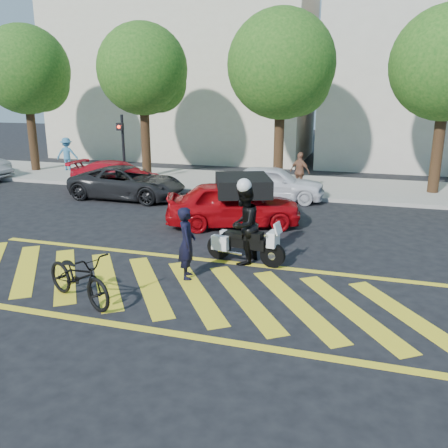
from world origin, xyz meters
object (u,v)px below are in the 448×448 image
(officer_bike, at_px, (187,243))
(officer_moto, at_px, (244,225))
(red_convertible, at_px, (233,204))
(parked_mid_left, at_px, (128,183))
(police_motorcycle, at_px, (244,244))
(parked_left, at_px, (118,176))
(parked_mid_right, at_px, (273,183))
(bicycle, at_px, (78,277))

(officer_bike, xyz_separation_m, officer_moto, (0.99, 1.35, 0.15))
(red_convertible, relative_size, parked_mid_left, 0.92)
(police_motorcycle, xyz_separation_m, parked_left, (-7.57, 7.19, 0.12))
(officer_moto, bearing_deg, parked_mid_right, -165.20)
(red_convertible, relative_size, parked_mid_right, 1.05)
(parked_mid_left, bearing_deg, parked_mid_right, -75.23)
(red_convertible, bearing_deg, parked_mid_right, -27.21)
(police_motorcycle, distance_m, red_convertible, 3.40)
(officer_bike, xyz_separation_m, police_motorcycle, (1.00, 1.35, -0.34))
(officer_bike, height_order, parked_left, officer_bike)
(officer_bike, distance_m, parked_mid_right, 8.55)
(parked_left, xyz_separation_m, parked_mid_left, (1.21, -1.40, 0.02))
(officer_bike, bearing_deg, police_motorcycle, -57.43)
(officer_moto, height_order, parked_left, officer_moto)
(parked_left, relative_size, parked_mid_left, 0.93)
(red_convertible, height_order, parked_mid_right, red_convertible)
(officer_moto, height_order, red_convertible, officer_moto)
(red_convertible, bearing_deg, bicycle, 146.56)
(bicycle, relative_size, parked_mid_right, 0.52)
(bicycle, distance_m, parked_left, 11.52)
(officer_bike, xyz_separation_m, parked_mid_right, (0.26, 8.55, -0.15))
(police_motorcycle, height_order, parked_mid_right, parked_mid_right)
(officer_bike, distance_m, parked_left, 10.78)
(bicycle, relative_size, parked_mid_left, 0.45)
(police_motorcycle, relative_size, officer_moto, 1.05)
(parked_mid_left, distance_m, parked_mid_right, 5.79)
(bicycle, bearing_deg, parked_mid_left, 46.52)
(officer_bike, bearing_deg, parked_left, 16.62)
(bicycle, height_order, parked_mid_right, parked_mid_right)
(police_motorcycle, xyz_separation_m, red_convertible, (-1.20, 3.17, 0.22))
(officer_moto, bearing_deg, police_motorcycle, 119.13)
(parked_left, xyz_separation_m, parked_mid_right, (6.83, 0.00, 0.07))
(officer_bike, bearing_deg, bicycle, 117.83)
(officer_bike, distance_m, bicycle, 2.51)
(bicycle, relative_size, police_motorcycle, 1.00)
(red_convertible, distance_m, parked_mid_left, 5.79)
(officer_bike, height_order, parked_mid_right, officer_bike)
(bicycle, height_order, officer_moto, officer_moto)
(officer_moto, xyz_separation_m, parked_mid_left, (-6.34, 5.80, -0.35))
(officer_bike, bearing_deg, officer_moto, -57.14)
(officer_moto, xyz_separation_m, parked_left, (-7.55, 7.20, -0.37))
(officer_bike, height_order, bicycle, officer_bike)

